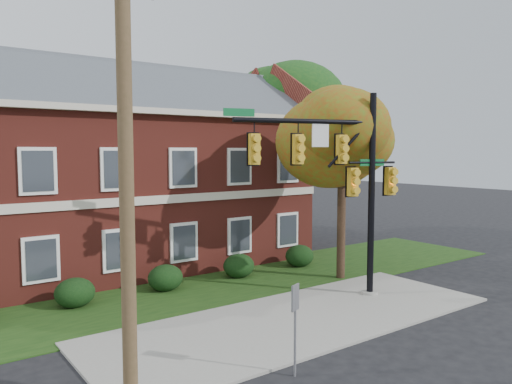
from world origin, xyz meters
TOP-DOWN VIEW (x-y plane):
  - ground at (0.00, 0.00)m, footprint 120.00×120.00m
  - sidewalk at (0.00, 1.00)m, footprint 14.00×5.00m
  - grass_strip at (0.00, 6.00)m, footprint 30.00×6.00m
  - apartment_building at (-2.00, 11.95)m, footprint 18.80×8.80m
  - hedge_left at (-5.50, 6.70)m, footprint 1.40×1.26m
  - hedge_center at (-2.00, 6.70)m, footprint 1.40×1.26m
  - hedge_right at (1.50, 6.70)m, footprint 1.40×1.26m
  - hedge_far_right at (5.00, 6.70)m, footprint 1.40×1.26m
  - tree_near_right at (5.22, 3.87)m, footprint 4.50×4.25m
  - tree_right_rear at (9.31, 12.81)m, footprint 6.30×5.95m
  - tree_far_rear at (-0.66, 19.79)m, footprint 6.84×6.46m
  - traffic_signal at (2.68, 1.87)m, footprint 6.65×2.03m
  - utility_pole at (-6.57, -1.00)m, footprint 1.48×0.34m
  - sign_post at (-2.76, -2.00)m, footprint 0.32×0.16m

SIDE VIEW (x-z plane):
  - ground at x=0.00m, z-range 0.00..0.00m
  - grass_strip at x=0.00m, z-range 0.00..0.04m
  - sidewalk at x=0.00m, z-range 0.00..0.08m
  - hedge_left at x=-5.50m, z-range 0.00..1.05m
  - hedge_center at x=-2.00m, z-range 0.00..1.05m
  - hedge_right at x=1.50m, z-range 0.00..1.05m
  - hedge_far_right at x=5.00m, z-range 0.00..1.05m
  - sign_post at x=-2.76m, z-range 0.41..2.70m
  - traffic_signal at x=2.68m, z-range 0.92..8.57m
  - utility_pole at x=-6.57m, z-range 0.07..9.57m
  - apartment_building at x=-2.00m, z-range 0.12..9.86m
  - tree_near_right at x=5.22m, z-range 2.38..10.96m
  - tree_right_rear at x=9.31m, z-range 2.81..13.43m
  - tree_far_rear at x=-0.66m, z-range 3.08..14.60m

